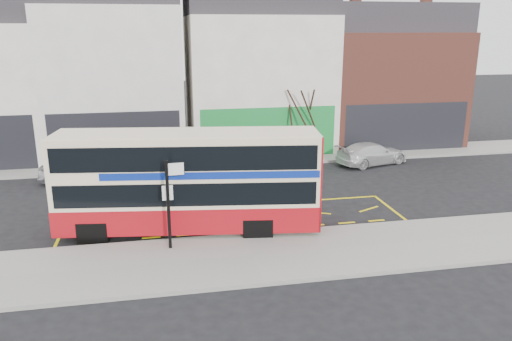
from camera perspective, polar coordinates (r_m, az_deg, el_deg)
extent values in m
plane|color=black|center=(19.78, -1.60, -7.18)|extent=(120.00, 120.00, 0.00)
cube|color=gray|center=(17.69, -0.36, -9.85)|extent=(40.00, 4.00, 0.15)
cube|color=gray|center=(19.41, -1.42, -7.41)|extent=(40.00, 0.15, 0.15)
cube|color=gray|center=(30.10, -5.05, 1.10)|extent=(50.00, 3.00, 0.15)
cube|color=beige|center=(33.21, -15.62, 9.75)|extent=(8.00, 8.00, 9.00)
cube|color=black|center=(29.73, -15.74, 3.39)|extent=(7.36, 0.06, 3.20)
cube|color=black|center=(29.79, -15.71, 3.02)|extent=(5.60, 0.04, 2.00)
cube|color=white|center=(33.75, 0.04, 9.99)|extent=(9.00, 8.00, 8.50)
cube|color=#28262B|center=(33.61, 0.04, 18.76)|extent=(9.00, 7.20, 1.80)
cube|color=#167D31|center=(30.31, 1.48, 4.22)|extent=(8.28, 0.06, 3.20)
cube|color=black|center=(30.37, 1.47, 3.86)|extent=(6.30, 0.04, 2.00)
cube|color=brown|center=(36.61, 14.19, 9.20)|extent=(9.00, 8.00, 7.50)
cube|color=#28262B|center=(36.39, 14.70, 16.48)|extent=(9.00, 7.20, 1.80)
cube|color=black|center=(33.40, 16.79, 4.65)|extent=(8.28, 0.06, 3.20)
cube|color=black|center=(33.45, 16.75, 4.32)|extent=(6.30, 0.04, 2.00)
cube|color=beige|center=(19.41, -7.73, -1.02)|extent=(10.19, 3.61, 3.67)
cube|color=#9C0C14|center=(19.84, -7.59, -4.72)|extent=(10.24, 3.66, 1.00)
cube|color=#9C0C14|center=(19.63, 6.87, -0.79)|extent=(0.38, 2.29, 3.67)
cube|color=black|center=(19.48, -7.71, -1.72)|extent=(9.80, 3.62, 0.86)
cube|color=black|center=(19.11, -7.86, 2.16)|extent=(9.80, 3.62, 0.91)
cube|color=navy|center=(19.22, -5.09, 0.37)|extent=(8.22, 3.39, 0.27)
cube|color=black|center=(20.56, -21.62, -2.45)|extent=(0.35, 2.07, 1.45)
cube|color=black|center=(20.15, -22.08, 1.84)|extent=(0.35, 2.07, 0.91)
cube|color=black|center=(20.32, -21.84, -0.14)|extent=(0.27, 1.58, 0.32)
cube|color=beige|center=(18.96, -7.93, 4.16)|extent=(10.18, 3.52, 0.11)
cylinder|color=black|center=(19.65, -18.18, -6.76)|extent=(0.93, 0.38, 0.91)
cylinder|color=black|center=(21.47, -16.83, -4.69)|extent=(0.93, 0.38, 0.91)
cylinder|color=black|center=(18.99, 0.21, -6.71)|extent=(0.93, 0.38, 0.91)
cylinder|color=black|center=(20.87, -0.11, -4.57)|extent=(0.93, 0.38, 0.91)
cube|color=black|center=(17.86, -9.99, -3.92)|extent=(0.12, 0.12, 3.26)
cube|color=white|center=(17.48, -9.14, 0.18)|extent=(0.59, 0.08, 0.48)
cube|color=white|center=(17.78, -10.08, -2.53)|extent=(0.38, 0.05, 0.54)
imported|color=silver|center=(27.55, -19.82, -0.03)|extent=(3.75, 1.62, 1.26)
imported|color=#47484F|center=(28.55, -10.36, 1.32)|extent=(4.28, 2.07, 1.35)
imported|color=silver|center=(30.20, 13.09, 1.91)|extent=(4.78, 3.00, 1.29)
cylinder|color=black|center=(30.82, 4.97, 3.24)|extent=(0.24, 0.24, 2.02)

